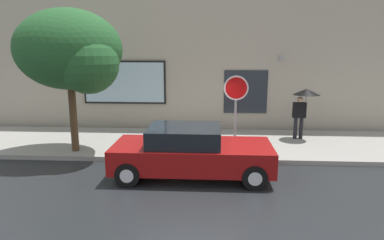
{
  "coord_description": "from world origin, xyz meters",
  "views": [
    {
      "loc": [
        0.55,
        -9.11,
        3.49
      ],
      "look_at": [
        -0.11,
        1.8,
        1.2
      ],
      "focal_mm": 32.16,
      "sensor_mm": 36.0,
      "label": 1
    }
  ],
  "objects": [
    {
      "name": "building_facade",
      "position": [
        -0.03,
        5.5,
        3.48
      ],
      "size": [
        20.0,
        0.67,
        7.0
      ],
      "color": "#B2A893",
      "rests_on": "ground"
    },
    {
      "name": "street_tree",
      "position": [
        -3.82,
        1.53,
        3.36
      ],
      "size": [
        3.37,
        2.86,
        4.57
      ],
      "color": "#4C3823",
      "rests_on": "sidewalk"
    },
    {
      "name": "stop_sign",
      "position": [
        1.27,
        1.47,
        1.93
      ],
      "size": [
        0.76,
        0.1,
        2.52
      ],
      "color": "gray",
      "rests_on": "sidewalk"
    },
    {
      "name": "fire_hydrant",
      "position": [
        -1.31,
        1.83,
        0.5
      ],
      "size": [
        0.3,
        0.44,
        0.72
      ],
      "color": "red",
      "rests_on": "sidewalk"
    },
    {
      "name": "pedestrian_with_umbrella",
      "position": [
        3.92,
        3.64,
        1.64
      ],
      "size": [
        0.98,
        0.98,
        1.88
      ],
      "color": "black",
      "rests_on": "sidewalk"
    },
    {
      "name": "parked_car",
      "position": [
        -0.03,
        -0.06,
        0.69
      ],
      "size": [
        4.32,
        1.95,
        1.4
      ],
      "color": "maroon",
      "rests_on": "ground"
    },
    {
      "name": "ground_plane",
      "position": [
        0.0,
        0.0,
        0.0
      ],
      "size": [
        60.0,
        60.0,
        0.0
      ],
      "primitive_type": "plane",
      "color": "black"
    },
    {
      "name": "sidewalk",
      "position": [
        0.0,
        3.0,
        0.07
      ],
      "size": [
        20.0,
        4.0,
        0.15
      ],
      "primitive_type": "cube",
      "color": "gray",
      "rests_on": "ground"
    }
  ]
}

